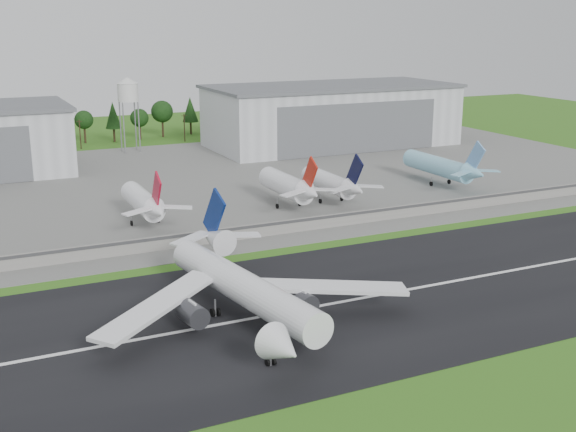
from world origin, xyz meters
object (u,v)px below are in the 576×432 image
parked_jet_red_b (291,186)px  parked_jet_skyblue (444,167)px  ground_vehicle (278,312)px  parked_jet_red_a (145,203)px  main_airliner (244,295)px  parked_jet_navy (334,183)px

parked_jet_red_b → parked_jet_skyblue: size_ratio=0.84×
ground_vehicle → parked_jet_red_b: (34.42, 67.19, 5.64)m
ground_vehicle → parked_jet_skyblue: parked_jet_skyblue is taller
ground_vehicle → parked_jet_red_b: bearing=-44.8°
ground_vehicle → parked_jet_red_a: (-6.51, 67.15, 5.38)m
main_airliner → parked_jet_navy: size_ratio=1.89×
parked_jet_red_a → parked_jet_skyblue: size_ratio=0.84×
parked_jet_navy → parked_jet_skyblue: bearing=6.8°
parked_jet_red_a → parked_jet_navy: parked_jet_red_a is taller
ground_vehicle → parked_jet_red_b: size_ratio=0.15×
parked_jet_red_a → parked_jet_navy: (54.50, -0.02, -0.11)m
main_airliner → parked_jet_navy: bearing=-137.9°
parked_jet_navy → parked_jet_red_b: bearing=179.8°
main_airliner → ground_vehicle: (6.42, -0.17, -4.15)m
ground_vehicle → parked_jet_red_a: parked_jet_red_a is taller
ground_vehicle → main_airliner: bearing=70.8°
main_airliner → parked_jet_red_b: main_airliner is taller
parked_jet_skyblue → parked_jet_red_b: bearing=-174.9°
parked_jet_red_a → parked_jet_navy: 54.50m
parked_jet_red_b → ground_vehicle: bearing=-117.1°
main_airliner → parked_jet_skyblue: 120.60m
ground_vehicle → parked_jet_navy: 82.69m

